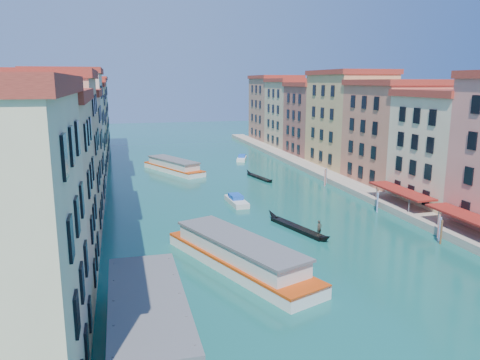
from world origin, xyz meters
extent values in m
cube|color=#CDB083|center=(-26.00, 23.50, 8.50)|extent=(12.00, 15.00, 17.00)
cube|color=maroon|center=(-26.00, 23.50, 17.50)|extent=(12.80, 15.40, 1.00)
cube|color=tan|center=(-26.00, 39.50, 9.50)|extent=(12.00, 17.00, 19.00)
cube|color=maroon|center=(-26.00, 39.50, 19.50)|extent=(12.80, 17.40, 1.00)
cube|color=tan|center=(-26.00, 55.00, 8.25)|extent=(12.00, 14.00, 16.50)
cube|color=maroon|center=(-26.00, 55.00, 17.00)|extent=(12.80, 14.40, 1.00)
cube|color=beige|center=(-26.00, 71.00, 10.00)|extent=(12.00, 18.00, 20.00)
cube|color=maroon|center=(-26.00, 71.00, 20.50)|extent=(12.80, 18.40, 1.00)
cube|color=tan|center=(-26.00, 88.00, 8.75)|extent=(12.00, 16.00, 17.50)
cube|color=maroon|center=(-26.00, 88.00, 18.00)|extent=(12.80, 16.40, 1.00)
cube|color=tan|center=(-26.00, 103.50, 9.25)|extent=(12.00, 15.00, 18.50)
cube|color=maroon|center=(-26.00, 103.50, 19.00)|extent=(12.80, 15.40, 1.00)
cube|color=tan|center=(-26.00, 119.50, 9.50)|extent=(12.00, 17.00, 19.00)
cube|color=maroon|center=(-26.00, 119.50, 19.50)|extent=(12.80, 17.40, 1.00)
cube|color=beige|center=(30.00, 39.00, 8.25)|extent=(12.00, 14.00, 16.50)
cube|color=maroon|center=(30.00, 39.00, 17.00)|extent=(12.80, 14.40, 1.00)
cube|color=#C36D50|center=(30.00, 54.00, 9.00)|extent=(12.00, 16.00, 18.00)
cube|color=maroon|center=(30.00, 54.00, 18.50)|extent=(12.80, 16.40, 1.00)
cube|color=tan|center=(30.00, 71.00, 10.00)|extent=(12.00, 18.00, 20.00)
cube|color=maroon|center=(30.00, 71.00, 20.50)|extent=(12.80, 18.40, 1.00)
cube|color=#934F42|center=(30.00, 87.50, 8.75)|extent=(12.00, 15.00, 17.50)
cube|color=maroon|center=(30.00, 87.50, 18.00)|extent=(12.80, 15.40, 1.00)
cube|color=tan|center=(30.00, 103.00, 9.25)|extent=(12.00, 16.00, 18.50)
cube|color=maroon|center=(30.00, 103.00, 19.00)|extent=(12.80, 16.40, 1.00)
cube|color=#A46A51|center=(30.00, 119.50, 9.75)|extent=(12.00, 17.00, 19.50)
cube|color=maroon|center=(30.00, 119.50, 20.00)|extent=(12.80, 17.40, 1.00)
cube|color=gray|center=(22.00, 65.00, 0.50)|extent=(4.00, 140.00, 1.00)
cube|color=maroon|center=(22.20, 23.50, 3.00)|extent=(3.20, 15.30, 0.25)
cylinder|color=#5D5D60|center=(20.80, 28.60, 1.50)|extent=(0.12, 0.12, 3.00)
cube|color=maroon|center=(22.20, 39.00, 3.00)|extent=(3.20, 12.60, 0.25)
cylinder|color=#5D5D60|center=(20.80, 34.80, 1.50)|extent=(0.12, 0.12, 3.00)
cylinder|color=#5D5D60|center=(20.80, 43.20, 1.50)|extent=(0.12, 0.12, 3.00)
cube|color=#5D5D60|center=(-16.00, 12.00, 0.30)|extent=(5.00, 16.00, 0.60)
cube|color=#5D5D60|center=(-16.00, 12.00, 3.50)|extent=(5.40, 16.40, 0.30)
cylinder|color=#533B1C|center=(18.50, 25.00, 1.30)|extent=(0.24, 0.24, 3.20)
cylinder|color=#533B1C|center=(19.10, 26.00, 1.30)|extent=(0.24, 0.24, 3.20)
cylinder|color=#533B1C|center=(19.70, 27.00, 1.30)|extent=(0.24, 0.24, 3.20)
cylinder|color=#533B1C|center=(18.50, 39.00, 1.30)|extent=(0.24, 0.24, 3.20)
cylinder|color=#533B1C|center=(19.10, 40.00, 1.30)|extent=(0.24, 0.24, 3.20)
cylinder|color=#533B1C|center=(19.70, 41.00, 1.30)|extent=(0.24, 0.24, 3.20)
cylinder|color=#533B1C|center=(18.50, 57.00, 1.30)|extent=(0.24, 0.24, 3.20)
cylinder|color=#533B1C|center=(19.10, 58.00, 1.30)|extent=(0.24, 0.24, 3.20)
cylinder|color=#533B1C|center=(19.70, 59.00, 1.30)|extent=(0.24, 0.24, 3.20)
cylinder|color=#533B1C|center=(-18.50, 12.00, 1.30)|extent=(0.24, 0.24, 3.20)
cylinder|color=#533B1C|center=(-18.50, 16.00, 1.30)|extent=(0.24, 0.24, 3.20)
cube|color=silver|center=(-6.13, 24.07, 0.63)|extent=(12.08, 21.32, 1.26)
cube|color=silver|center=(-6.13, 24.07, 2.00)|extent=(10.06, 17.21, 1.68)
cube|color=#5D5D60|center=(-6.13, 24.07, 3.00)|extent=(10.55, 17.82, 0.26)
cube|color=#C43D0B|center=(-6.13, 24.07, 1.21)|extent=(12.13, 21.34, 0.26)
cube|color=white|center=(-6.51, 77.87, 0.54)|extent=(11.25, 18.18, 1.09)
cube|color=silver|center=(-6.51, 77.87, 1.72)|extent=(9.33, 14.69, 1.45)
cube|color=#5D5D60|center=(-6.51, 77.87, 2.58)|extent=(9.77, 15.22, 0.23)
cube|color=#C43D0B|center=(-6.51, 77.87, 1.04)|extent=(11.29, 18.19, 0.23)
cube|color=black|center=(4.19, 34.16, 0.25)|extent=(4.04, 9.97, 0.50)
cone|color=black|center=(2.59, 39.51, 0.67)|extent=(1.60, 2.43, 1.87)
cone|color=black|center=(5.78, 28.82, 0.56)|extent=(1.49, 2.06, 1.65)
imported|color=#312C23|center=(5.40, 30.10, 1.41)|extent=(0.80, 0.64, 1.92)
cube|color=black|center=(8.92, 66.42, 0.20)|extent=(2.75, 8.29, 0.41)
cone|color=black|center=(7.94, 70.90, 0.55)|extent=(1.20, 1.98, 1.54)
cone|color=black|center=(9.90, 61.93, 0.46)|extent=(1.13, 1.67, 1.36)
cube|color=silver|center=(-0.13, 48.74, 0.39)|extent=(2.44, 6.89, 0.78)
cube|color=#164CB6|center=(-0.15, 49.22, 1.07)|extent=(1.88, 2.99, 0.68)
cube|color=white|center=(11.18, 88.34, 0.35)|extent=(3.91, 6.47, 0.71)
cube|color=#164CB6|center=(11.33, 88.75, 0.97)|extent=(2.39, 3.03, 0.62)
camera|label=1|loc=(-17.36, -19.45, 18.66)|focal=35.00mm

